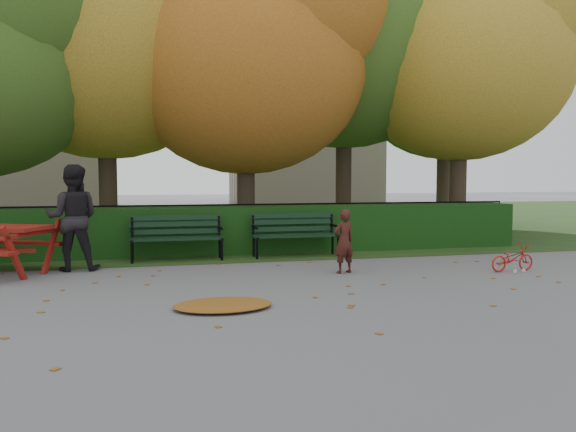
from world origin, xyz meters
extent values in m
plane|color=slate|center=(0.00, 0.00, 0.00)|extent=(90.00, 90.00, 0.00)
plane|color=#1E3213|center=(0.00, 14.00, 0.01)|extent=(90.00, 90.00, 0.00)
cube|color=#B9A68F|center=(-9.00, 26.00, 7.50)|extent=(10.00, 7.00, 15.00)
cube|color=#B9A68F|center=(8.00, 28.00, 6.00)|extent=(9.00, 6.00, 12.00)
cube|color=black|center=(0.00, 4.50, 0.50)|extent=(13.00, 0.90, 1.00)
cube|color=black|center=(0.00, 5.30, 0.08)|extent=(14.00, 0.04, 0.04)
cube|color=black|center=(0.00, 5.30, 1.00)|extent=(14.00, 0.04, 0.04)
cylinder|color=black|center=(-3.00, 5.30, 0.50)|extent=(0.03, 0.03, 1.00)
cylinder|color=black|center=(0.00, 5.30, 0.50)|extent=(0.03, 0.03, 1.00)
cylinder|color=black|center=(3.00, 5.30, 0.50)|extent=(0.03, 0.03, 1.00)
cylinder|color=black|center=(6.50, 5.30, 0.50)|extent=(0.03, 0.03, 1.00)
cylinder|color=black|center=(-2.80, 7.00, 1.57)|extent=(0.44, 0.44, 3.15)
ellipsoid|color=brown|center=(-2.80, 7.00, 4.95)|extent=(6.40, 6.40, 5.76)
cylinder|color=black|center=(0.50, 6.20, 1.40)|extent=(0.44, 0.44, 2.80)
ellipsoid|color=brown|center=(0.50, 6.20, 4.40)|extent=(6.00, 6.00, 5.40)
sphere|color=brown|center=(1.55, 5.45, 5.75)|extent=(4.50, 4.50, 4.50)
cylinder|color=black|center=(3.50, 7.50, 1.75)|extent=(0.44, 0.44, 3.50)
ellipsoid|color=#315618|center=(3.50, 7.50, 5.50)|extent=(6.80, 6.80, 6.12)
cylinder|color=black|center=(6.20, 6.00, 1.49)|extent=(0.44, 0.44, 2.97)
ellipsoid|color=brown|center=(6.20, 6.00, 4.68)|extent=(5.80, 5.80, 5.22)
sphere|color=brown|center=(7.21, 5.28, 5.98)|extent=(4.35, 4.35, 4.35)
cylinder|color=black|center=(8.00, 10.00, 1.57)|extent=(0.44, 0.44, 3.15)
ellipsoid|color=#315618|center=(8.00, 10.00, 4.95)|extent=(6.00, 6.00, 5.40)
sphere|color=#315618|center=(9.05, 9.25, 6.30)|extent=(4.50, 4.50, 4.50)
cube|color=black|center=(-1.30, 3.42, 0.44)|extent=(1.80, 0.12, 0.04)
cube|color=black|center=(-1.30, 3.60, 0.44)|extent=(1.80, 0.12, 0.04)
cube|color=black|center=(-1.30, 3.78, 0.44)|extent=(1.80, 0.12, 0.04)
cube|color=black|center=(-1.30, 3.87, 0.55)|extent=(1.80, 0.05, 0.10)
cube|color=black|center=(-1.30, 3.87, 0.70)|extent=(1.80, 0.05, 0.10)
cube|color=black|center=(-1.30, 3.87, 0.83)|extent=(1.80, 0.05, 0.10)
cube|color=black|center=(-2.15, 3.60, 0.42)|extent=(0.05, 0.55, 0.06)
cube|color=black|center=(-2.15, 3.87, 0.65)|extent=(0.05, 0.05, 0.41)
cylinder|color=black|center=(-2.15, 3.42, 0.22)|extent=(0.05, 0.05, 0.44)
cylinder|color=black|center=(-2.15, 3.78, 0.22)|extent=(0.05, 0.05, 0.44)
cube|color=black|center=(-2.15, 3.62, 0.62)|extent=(0.05, 0.45, 0.04)
cube|color=black|center=(-0.45, 3.60, 0.42)|extent=(0.05, 0.55, 0.06)
cube|color=black|center=(-0.45, 3.87, 0.65)|extent=(0.05, 0.05, 0.41)
cylinder|color=black|center=(-0.45, 3.42, 0.22)|extent=(0.05, 0.05, 0.44)
cylinder|color=black|center=(-0.45, 3.78, 0.22)|extent=(0.05, 0.05, 0.44)
cube|color=black|center=(-0.45, 3.62, 0.62)|extent=(0.05, 0.45, 0.04)
cube|color=black|center=(1.10, 3.42, 0.44)|extent=(1.80, 0.12, 0.04)
cube|color=black|center=(1.10, 3.60, 0.44)|extent=(1.80, 0.12, 0.04)
cube|color=black|center=(1.10, 3.78, 0.44)|extent=(1.80, 0.12, 0.04)
cube|color=black|center=(1.10, 3.87, 0.55)|extent=(1.80, 0.05, 0.10)
cube|color=black|center=(1.10, 3.87, 0.70)|extent=(1.80, 0.05, 0.10)
cube|color=black|center=(1.10, 3.87, 0.83)|extent=(1.80, 0.05, 0.10)
cube|color=black|center=(0.25, 3.60, 0.42)|extent=(0.05, 0.55, 0.06)
cube|color=black|center=(0.25, 3.87, 0.65)|extent=(0.05, 0.05, 0.41)
cylinder|color=black|center=(0.25, 3.42, 0.22)|extent=(0.05, 0.05, 0.44)
cylinder|color=black|center=(0.25, 3.78, 0.22)|extent=(0.05, 0.05, 0.44)
cube|color=black|center=(0.25, 3.62, 0.62)|extent=(0.05, 0.45, 0.04)
cube|color=black|center=(1.95, 3.60, 0.42)|extent=(0.05, 0.55, 0.06)
cube|color=black|center=(1.95, 3.87, 0.65)|extent=(0.05, 0.05, 0.41)
cylinder|color=black|center=(1.95, 3.42, 0.22)|extent=(0.05, 0.05, 0.44)
cylinder|color=black|center=(1.95, 3.78, 0.22)|extent=(0.05, 0.05, 0.44)
cube|color=black|center=(1.95, 3.62, 0.62)|extent=(0.05, 0.45, 0.04)
cube|color=maroon|center=(-4.16, 3.32, 0.47)|extent=(1.88, 1.06, 0.05)
cube|color=maroon|center=(-3.88, 1.94, 0.43)|extent=(0.29, 0.53, 0.95)
cube|color=maroon|center=(-3.47, 2.82, 0.43)|extent=(0.29, 0.53, 0.95)
cube|color=maroon|center=(-3.67, 2.38, 0.71)|extent=(0.67, 1.35, 0.06)
ellipsoid|color=brown|center=(-0.93, -0.57, 0.04)|extent=(1.48, 1.29, 0.09)
imported|color=#391712|center=(1.39, 1.50, 0.54)|extent=(0.46, 0.37, 1.09)
imported|color=black|center=(-3.12, 2.90, 0.93)|extent=(0.93, 0.74, 1.86)
imported|color=red|center=(4.30, 0.96, 0.23)|extent=(0.89, 0.38, 0.45)
camera|label=1|loc=(-1.80, -7.48, 1.64)|focal=35.00mm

